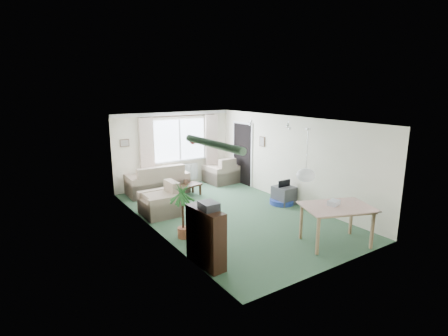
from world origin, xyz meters
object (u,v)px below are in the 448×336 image
armchair_left (160,199)px  bookshelf (206,237)px  armchair_corner (221,170)px  dining_table (336,225)px  pet_bed (282,201)px  tv_cube (284,195)px  coffee_table (188,190)px  sofa (157,179)px  houseplant (183,210)px

armchair_left → bookshelf: 2.88m
armchair_corner → dining_table: 5.36m
bookshelf → pet_bed: bearing=22.9°
tv_cube → pet_bed: 0.19m
coffee_table → tv_cube: (1.89, -2.09, 0.07)m
dining_table → tv_cube: (0.88, 2.47, -0.15)m
sofa → armchair_corner: sofa is taller
coffee_table → pet_bed: 2.77m
dining_table → pet_bed: bearing=71.7°
armchair_left → pet_bed: size_ratio=1.39×
coffee_table → dining_table: (1.01, -4.56, 0.22)m
bookshelf → tv_cube: 3.97m
armchair_corner → pet_bed: (0.17, -2.83, -0.37)m
armchair_left → houseplant: (-0.15, -1.58, 0.21)m
armchair_corner → tv_cube: armchair_corner is taller
dining_table → pet_bed: 2.65m
houseplant → tv_cube: 3.41m
armchair_left → pet_bed: 3.34m
armchair_corner → tv_cube: (0.22, -2.85, -0.19)m
sofa → dining_table: 5.60m
armchair_corner → tv_cube: size_ratio=1.79×
tv_cube → armchair_corner: bearing=92.8°
armchair_corner → armchair_left: bearing=27.7°
sofa → houseplant: bearing=78.8°
pet_bed → coffee_table: bearing=131.7°
sofa → coffee_table: sofa is taller
sofa → bookshelf: (-1.02, -4.65, 0.09)m
armchair_corner → pet_bed: 2.86m
bookshelf → houseplant: 1.30m
armchair_left → houseplant: houseplant is taller
armchair_left → dining_table: size_ratio=0.73×
armchair_corner → bookshelf: size_ratio=0.91×
armchair_corner → bookshelf: bookshelf is taller
armchair_left → armchair_corner: bearing=121.0°
sofa → armchair_corner: (2.30, -0.02, -0.01)m
sofa → coffee_table: size_ratio=2.29×
armchair_left → coffee_table: (1.31, 1.00, -0.24)m
armchair_left → bookshelf: size_ratio=0.87×
sofa → armchair_left: (-0.68, -1.79, -0.03)m
houseplant → pet_bed: 3.39m
sofa → coffee_table: 1.05m
armchair_corner → coffee_table: size_ratio=1.24×
bookshelf → houseplant: houseplant is taller
armchair_corner → houseplant: 4.58m
coffee_table → tv_cube: size_ratio=1.44×
tv_cube → houseplant: bearing=-173.4°
armchair_corner → tv_cube: 2.87m
dining_table → tv_cube: bearing=70.5°
pet_bed → houseplant: bearing=-171.2°
sofa → pet_bed: 3.80m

